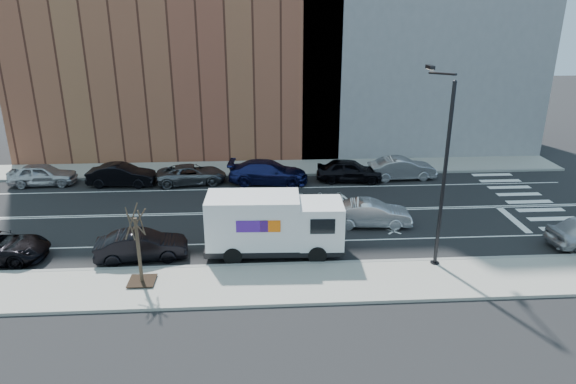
{
  "coord_description": "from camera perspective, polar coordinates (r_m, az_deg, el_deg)",
  "views": [
    {
      "loc": [
        -1.58,
        -29.36,
        12.19
      ],
      "look_at": [
        0.2,
        -0.27,
        1.4
      ],
      "focal_mm": 32.0,
      "sensor_mm": 36.0,
      "label": 1
    }
  ],
  "objects": [
    {
      "name": "streetlight",
      "position": [
        25.06,
        16.71,
        2.96
      ],
      "size": [
        0.44,
        4.02,
        9.34
      ],
      "color": "black",
      "rests_on": "ground"
    },
    {
      "name": "far_parked_d",
      "position": [
        36.65,
        -2.21,
        2.23
      ],
      "size": [
        5.85,
        2.87,
        1.64
      ],
      "primitive_type": "imported",
      "rotation": [
        0.0,
        0.0,
        1.47
      ],
      "color": "#161A4D",
      "rests_on": "ground"
    },
    {
      "name": "sidewalk_near",
      "position": [
        23.92,
        0.79,
        -10.12
      ],
      "size": [
        44.0,
        3.6,
        0.15
      ],
      "primitive_type": "cube",
      "color": "gray",
      "rests_on": "ground"
    },
    {
      "name": "near_parked_rear_a",
      "position": [
        26.86,
        -15.95,
        -5.76
      ],
      "size": [
        4.65,
        2.09,
        1.48
      ],
      "primitive_type": "imported",
      "rotation": [
        0.0,
        0.0,
        1.69
      ],
      "color": "black",
      "rests_on": "ground"
    },
    {
      "name": "far_parked_e",
      "position": [
        37.3,
        6.86,
        2.41
      ],
      "size": [
        4.95,
        2.46,
        1.62
      ],
      "primitive_type": "imported",
      "rotation": [
        0.0,
        0.0,
        1.45
      ],
      "color": "black",
      "rests_on": "ground"
    },
    {
      "name": "bldg_brick",
      "position": [
        45.43,
        -12.25,
        18.39
      ],
      "size": [
        26.0,
        10.0,
        22.0
      ],
      "primitive_type": "cube",
      "color": "brown",
      "rests_on": "ground"
    },
    {
      "name": "crosswalk",
      "position": [
        36.33,
        25.71,
        -1.39
      ],
      "size": [
        3.0,
        14.0,
        0.01
      ],
      "primitive_type": null,
      "color": "white",
      "rests_on": "ground"
    },
    {
      "name": "curb_far",
      "position": [
        38.36,
        -0.96,
        1.92
      ],
      "size": [
        44.0,
        0.25,
        0.17
      ],
      "primitive_type": "cube",
      "color": "gray",
      "rests_on": "ground"
    },
    {
      "name": "ground",
      "position": [
        31.83,
        -0.38,
        -2.2
      ],
      "size": [
        120.0,
        120.0,
        0.0
      ],
      "primitive_type": "plane",
      "color": "black",
      "rests_on": "ground"
    },
    {
      "name": "driving_sedan",
      "position": [
        30.0,
        9.21,
        -2.37
      ],
      "size": [
        4.65,
        1.89,
        1.5
      ],
      "primitive_type": "imported",
      "rotation": [
        0.0,
        0.0,
        1.5
      ],
      "color": "silver",
      "rests_on": "ground"
    },
    {
      "name": "far_parked_c",
      "position": [
        37.24,
        -10.66,
        1.95
      ],
      "size": [
        5.12,
        2.86,
        1.35
      ],
      "primitive_type": "imported",
      "rotation": [
        0.0,
        0.0,
        1.7
      ],
      "color": "#54565C",
      "rests_on": "ground"
    },
    {
      "name": "far_parked_b",
      "position": [
        38.0,
        -17.99,
        1.81
      ],
      "size": [
        4.77,
        1.91,
        1.54
      ],
      "primitive_type": "imported",
      "rotation": [
        0.0,
        0.0,
        1.51
      ],
      "color": "black",
      "rests_on": "ground"
    },
    {
      "name": "fedex_van",
      "position": [
        25.99,
        -1.66,
        -3.56
      ],
      "size": [
        7.06,
        2.68,
        3.19
      ],
      "rotation": [
        0.0,
        0.0,
        -0.03
      ],
      "color": "black",
      "rests_on": "ground"
    },
    {
      "name": "sidewalk_far",
      "position": [
        40.07,
        -1.07,
        2.71
      ],
      "size": [
        44.0,
        3.6,
        0.15
      ],
      "primitive_type": "cube",
      "color": "gray",
      "rests_on": "ground"
    },
    {
      "name": "street_tree",
      "position": [
        24.17,
        -16.19,
        -6.94
      ],
      "size": [
        1.2,
        1.2,
        3.75
      ],
      "color": "black",
      "rests_on": "ground"
    },
    {
      "name": "far_parked_f",
      "position": [
        38.44,
        12.54,
        2.58
      ],
      "size": [
        4.94,
        2.0,
        1.59
      ],
      "primitive_type": "imported",
      "rotation": [
        0.0,
        0.0,
        1.64
      ],
      "color": "#9C9CA0",
      "rests_on": "ground"
    },
    {
      "name": "far_parked_a",
      "position": [
        40.17,
        -25.6,
        1.77
      ],
      "size": [
        4.63,
        2.01,
        1.55
      ],
      "primitive_type": "imported",
      "rotation": [
        0.0,
        0.0,
        1.61
      ],
      "color": "#B3B3B8",
      "rests_on": "ground"
    },
    {
      "name": "road_markings",
      "position": [
        31.83,
        -0.38,
        -2.19
      ],
      "size": [
        40.0,
        8.6,
        0.01
      ],
      "primitive_type": null,
      "color": "white",
      "rests_on": "ground"
    },
    {
      "name": "curb_near",
      "position": [
        25.48,
        0.49,
        -8.05
      ],
      "size": [
        44.0,
        0.25,
        0.17
      ],
      "primitive_type": "cube",
      "color": "gray",
      "rests_on": "ground"
    }
  ]
}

